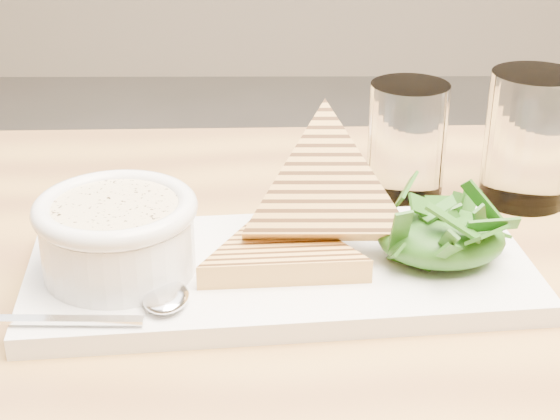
{
  "coord_description": "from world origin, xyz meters",
  "views": [
    {
      "loc": [
        -0.32,
        -0.51,
        1.06
      ],
      "look_at": [
        -0.32,
        0.08,
        0.78
      ],
      "focal_mm": 55.0,
      "sensor_mm": 36.0,
      "label": 1
    }
  ],
  "objects_px": {
    "table_top": "(471,362)",
    "soup_bowl": "(118,244)",
    "glass_near": "(407,142)",
    "glass_far": "(529,138)",
    "platter": "(280,271)"
  },
  "relations": [
    {
      "from": "glass_near",
      "to": "glass_far",
      "type": "distance_m",
      "value": 0.11
    },
    {
      "from": "glass_near",
      "to": "glass_far",
      "type": "height_order",
      "value": "glass_far"
    },
    {
      "from": "table_top",
      "to": "platter",
      "type": "relative_size",
      "value": 3.32
    },
    {
      "from": "glass_far",
      "to": "table_top",
      "type": "bearing_deg",
      "value": -112.05
    },
    {
      "from": "platter",
      "to": "glass_near",
      "type": "height_order",
      "value": "glass_near"
    },
    {
      "from": "glass_near",
      "to": "platter",
      "type": "bearing_deg",
      "value": -126.66
    },
    {
      "from": "soup_bowl",
      "to": "glass_far",
      "type": "height_order",
      "value": "glass_far"
    },
    {
      "from": "table_top",
      "to": "soup_bowl",
      "type": "relative_size",
      "value": 11.25
    },
    {
      "from": "table_top",
      "to": "glass_near",
      "type": "bearing_deg",
      "value": 94.1
    },
    {
      "from": "table_top",
      "to": "glass_far",
      "type": "xyz_separation_m",
      "value": [
        0.09,
        0.22,
        0.08
      ]
    },
    {
      "from": "platter",
      "to": "soup_bowl",
      "type": "relative_size",
      "value": 3.39
    },
    {
      "from": "platter",
      "to": "glass_far",
      "type": "distance_m",
      "value": 0.27
    },
    {
      "from": "soup_bowl",
      "to": "glass_far",
      "type": "xyz_separation_m",
      "value": [
        0.34,
        0.16,
        0.02
      ]
    },
    {
      "from": "table_top",
      "to": "glass_near",
      "type": "distance_m",
      "value": 0.24
    },
    {
      "from": "soup_bowl",
      "to": "glass_far",
      "type": "distance_m",
      "value": 0.38
    }
  ]
}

